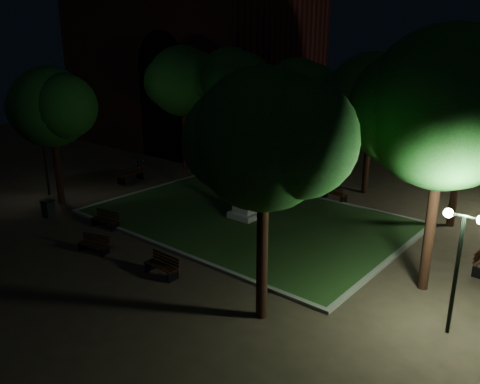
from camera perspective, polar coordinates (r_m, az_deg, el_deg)
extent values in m
plane|color=#3E2F23|center=(22.40, -2.49, -4.63)|extent=(80.00, 80.00, 0.00)
cube|color=#233F19|center=(23.79, 0.75, -3.15)|extent=(15.00, 10.00, 0.08)
cube|color=slate|center=(20.38, -8.40, -6.94)|extent=(15.40, 0.20, 0.12)
cube|color=slate|center=(27.71, 7.42, -0.23)|extent=(15.40, 0.20, 0.12)
cube|color=slate|center=(28.93, -11.01, 0.34)|extent=(0.20, 10.00, 0.12)
cube|color=slate|center=(20.25, 17.83, -7.80)|extent=(0.20, 10.00, 0.12)
cube|color=#A29D93|center=(23.73, 0.75, -2.72)|extent=(1.40, 1.40, 0.30)
cube|color=#A29D93|center=(23.61, 0.76, -1.92)|extent=(1.00, 1.00, 0.40)
cylinder|color=#A29D93|center=(23.24, 0.77, 0.87)|extent=(0.44, 0.44, 2.00)
sphere|color=#A29D93|center=(22.91, 0.78, 3.87)|extent=(0.50, 0.50, 0.50)
cube|color=#561C1A|center=(41.96, -6.09, 16.12)|extent=(20.00, 12.00, 15.00)
cube|color=black|center=(37.01, -7.66, 9.68)|extent=(5.00, 3.00, 7.00)
cylinder|color=black|center=(36.71, -7.88, 15.10)|extent=(5.00, 3.00, 5.00)
plane|color=#FF541E|center=(37.82, -6.30, 9.89)|extent=(6.30, 0.00, 6.30)
cylinder|color=black|center=(27.47, -21.35, 2.78)|extent=(0.36, 0.36, 4.04)
sphere|color=#1B4F18|center=(26.89, -22.12, 9.56)|extent=(4.22, 4.22, 4.22)
sphere|color=#1B4F18|center=(26.06, -20.63, 9.74)|extent=(3.38, 3.38, 3.38)
sphere|color=#1B4F18|center=(27.51, -23.51, 9.34)|extent=(3.17, 3.17, 3.17)
cylinder|color=black|center=(30.77, -1.16, 6.49)|extent=(0.36, 0.36, 5.12)
sphere|color=#1B4F18|center=(30.28, -1.20, 13.52)|extent=(4.05, 4.05, 4.05)
sphere|color=#1B4F18|center=(29.78, 0.57, 13.65)|extent=(3.24, 3.24, 3.24)
sphere|color=#1B4F18|center=(30.60, -2.76, 13.36)|extent=(3.04, 3.04, 3.04)
cylinder|color=black|center=(28.43, 15.18, 3.59)|extent=(0.36, 0.36, 3.79)
sphere|color=#1B4F18|center=(27.84, 15.76, 10.64)|extent=(5.42, 5.42, 5.42)
sphere|color=#1B4F18|center=(27.48, 18.55, 10.53)|extent=(4.33, 4.33, 4.33)
sphere|color=#1B4F18|center=(28.04, 13.44, 10.66)|extent=(4.06, 4.06, 4.06)
cylinder|color=black|center=(24.51, 24.78, 0.62)|extent=(0.36, 0.36, 3.98)
sphere|color=#1B4F18|center=(23.84, 25.83, 8.54)|extent=(4.81, 4.81, 4.81)
sphere|color=#1B4F18|center=(23.82, 23.37, 8.60)|extent=(3.61, 3.61, 3.61)
cylinder|color=black|center=(17.58, 22.19, -3.79)|extent=(0.36, 0.36, 4.87)
sphere|color=#1B4F18|center=(16.64, 23.79, 9.31)|extent=(5.36, 5.36, 5.36)
sphere|color=#1B4F18|center=(16.70, 19.90, 9.42)|extent=(4.02, 4.02, 4.02)
cylinder|color=black|center=(14.65, 2.72, -7.33)|extent=(0.36, 0.36, 4.56)
sphere|color=#1B4F18|center=(13.55, 2.94, 6.41)|extent=(4.22, 4.22, 4.22)
sphere|color=#1B4F18|center=(13.10, 7.18, 6.36)|extent=(3.38, 3.38, 3.38)
sphere|color=#1B4F18|center=(13.86, -0.63, 6.26)|extent=(3.17, 3.17, 3.17)
cylinder|color=black|center=(33.13, -6.78, 6.78)|extent=(0.36, 0.36, 4.68)
sphere|color=#1B4F18|center=(32.65, -7.02, 13.27)|extent=(4.73, 4.73, 4.73)
sphere|color=#1B4F18|center=(31.93, -5.26, 13.41)|extent=(3.78, 3.78, 3.78)
sphere|color=#1B4F18|center=(33.15, -8.55, 13.10)|extent=(3.54, 3.54, 3.54)
cylinder|color=black|center=(31.84, 6.68, 5.88)|extent=(0.36, 0.36, 4.17)
sphere|color=#1B4F18|center=(31.34, 6.90, 12.00)|extent=(4.42, 4.42, 4.42)
sphere|color=#1B4F18|center=(30.91, 8.87, 12.03)|extent=(3.54, 3.54, 3.54)
sphere|color=#1B4F18|center=(31.59, 5.22, 11.91)|extent=(3.31, 3.31, 3.31)
cylinder|color=black|center=(29.15, -22.70, 3.86)|extent=(0.12, 0.12, 4.47)
cylinder|color=black|center=(28.76, -23.22, 8.18)|extent=(0.90, 0.08, 0.08)
sphere|color=#D8FFD8|center=(29.16, -23.64, 8.24)|extent=(0.28, 0.28, 0.28)
sphere|color=#D8FFD8|center=(28.36, -22.79, 8.12)|extent=(0.28, 0.28, 0.28)
cylinder|color=black|center=(15.39, 24.79, -9.35)|extent=(0.12, 0.12, 3.79)
cylinder|color=black|center=(14.69, 25.72, -2.71)|extent=(0.90, 0.08, 0.08)
sphere|color=#D8FFD8|center=(14.79, 24.05, -2.35)|extent=(0.28, 0.28, 0.28)
cylinder|color=black|center=(36.04, -6.00, 7.37)|extent=(0.12, 0.12, 4.31)
cylinder|color=black|center=(35.72, -6.11, 10.77)|extent=(0.90, 0.08, 0.08)
sphere|color=#D8FFD8|center=(36.05, -6.62, 10.82)|extent=(0.28, 0.28, 0.28)
sphere|color=#D8FFD8|center=(35.40, -5.60, 10.73)|extent=(0.28, 0.28, 0.28)
cube|color=black|center=(21.26, -18.66, -6.28)|extent=(0.19, 0.47, 0.38)
cube|color=black|center=(20.53, -16.10, -6.90)|extent=(0.19, 0.47, 0.38)
cube|color=black|center=(20.68, -17.78, -6.27)|extent=(1.33, 0.48, 0.03)
cube|color=black|center=(20.76, -17.57, -6.15)|extent=(1.33, 0.48, 0.03)
cube|color=black|center=(20.85, -17.36, -6.04)|extent=(1.33, 0.48, 0.03)
cube|color=black|center=(20.93, -17.15, -5.92)|extent=(1.33, 0.48, 0.03)
cube|color=black|center=(20.93, -17.08, -5.66)|extent=(1.33, 0.45, 0.08)
cube|color=black|center=(20.89, -17.11, -5.35)|extent=(1.33, 0.45, 0.08)
cube|color=black|center=(20.84, -17.14, -5.05)|extent=(1.33, 0.45, 0.08)
cube|color=black|center=(18.77, -10.86, -8.82)|extent=(0.06, 0.51, 0.41)
cube|color=black|center=(17.86, -8.16, -10.09)|extent=(0.06, 0.51, 0.41)
cube|color=black|center=(18.10, -10.08, -9.05)|extent=(1.49, 0.10, 0.04)
cube|color=black|center=(18.17, -9.76, -8.92)|extent=(1.49, 0.10, 0.04)
cube|color=black|center=(18.25, -9.44, -8.78)|extent=(1.49, 0.10, 0.04)
cube|color=black|center=(18.32, -9.13, -8.65)|extent=(1.49, 0.10, 0.04)
cube|color=black|center=(18.31, -9.01, -8.34)|extent=(1.49, 0.07, 0.09)
cube|color=black|center=(18.26, -9.03, -7.97)|extent=(1.49, 0.07, 0.09)
cube|color=black|center=(18.20, -9.05, -7.59)|extent=(1.49, 0.07, 0.09)
cube|color=black|center=(23.92, -17.19, -3.44)|extent=(0.14, 0.51, 0.41)
cube|color=black|center=(23.03, -14.98, -4.05)|extent=(0.14, 0.51, 0.41)
cube|color=black|center=(23.27, -16.51, -3.40)|extent=(1.47, 0.33, 0.04)
cube|color=black|center=(23.35, -16.28, -3.31)|extent=(1.47, 0.33, 0.04)
cube|color=black|center=(23.43, -16.06, -3.22)|extent=(1.47, 0.33, 0.04)
cube|color=black|center=(23.51, -15.83, -3.12)|extent=(1.47, 0.33, 0.04)
cube|color=black|center=(23.52, -15.76, -2.87)|extent=(1.46, 0.30, 0.09)
cube|color=black|center=(23.48, -15.78, -2.58)|extent=(1.46, 0.30, 0.09)
cube|color=black|center=(23.43, -15.81, -2.28)|extent=(1.46, 0.30, 0.09)
cube|color=black|center=(31.38, -12.11, 1.99)|extent=(0.63, 0.13, 0.50)
cube|color=black|center=(30.36, -14.29, 1.31)|extent=(0.63, 0.13, 0.50)
cube|color=black|center=(30.98, -13.53, 2.19)|extent=(0.27, 1.83, 0.05)
cube|color=black|center=(30.86, -13.33, 2.15)|extent=(0.27, 1.83, 0.05)
cube|color=black|center=(30.75, -13.13, 2.11)|extent=(0.27, 1.83, 0.05)
cube|color=black|center=(30.63, -12.93, 2.06)|extent=(0.27, 1.83, 0.05)
cube|color=black|center=(30.55, -12.85, 2.25)|extent=(0.23, 1.82, 0.11)
cube|color=black|center=(30.51, -12.87, 2.54)|extent=(0.23, 1.82, 0.11)
cube|color=black|center=(30.47, -12.89, 2.83)|extent=(0.23, 1.82, 0.11)
cube|color=black|center=(19.98, 27.25, -8.78)|extent=(0.60, 0.11, 0.48)
cube|color=black|center=(26.59, 12.52, -0.94)|extent=(0.15, 0.54, 0.43)
cube|color=black|center=(27.38, 10.28, -0.26)|extent=(0.15, 0.54, 0.43)
cube|color=black|center=(27.07, 11.70, -0.05)|extent=(1.55, 0.35, 0.04)
cube|color=black|center=(26.97, 11.52, -0.11)|extent=(1.55, 0.35, 0.04)
cube|color=black|center=(26.87, 11.33, -0.16)|extent=(1.55, 0.35, 0.04)
cube|color=black|center=(26.76, 11.15, -0.22)|extent=(1.55, 0.35, 0.04)
cube|color=black|center=(26.69, 11.08, -0.04)|extent=(1.54, 0.32, 0.09)
cube|color=black|center=(26.65, 11.10, 0.23)|extent=(1.54, 0.32, 0.09)
cube|color=black|center=(26.61, 11.12, 0.51)|extent=(1.54, 0.32, 0.09)
cube|color=black|center=(25.80, -22.35, -1.95)|extent=(0.55, 0.55, 0.84)
cube|color=black|center=(25.67, -22.46, -1.00)|extent=(0.62, 0.62, 0.06)
imported|color=black|center=(33.15, -12.27, 3.19)|extent=(1.87, 1.39, 0.94)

